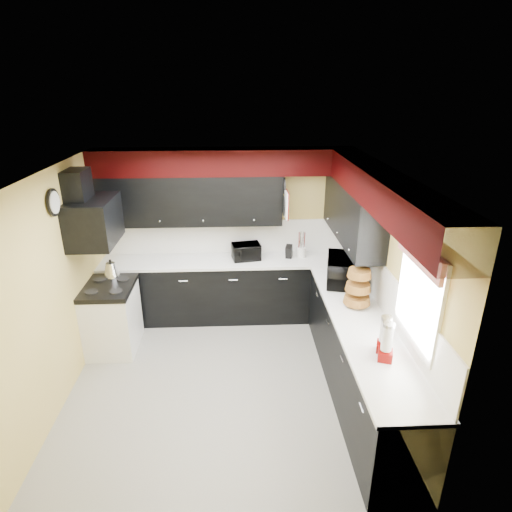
{
  "coord_description": "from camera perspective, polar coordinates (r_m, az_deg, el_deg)",
  "views": [
    {
      "loc": [
        0.16,
        -4.23,
        3.33
      ],
      "look_at": [
        0.39,
        0.7,
        1.31
      ],
      "focal_mm": 30.0,
      "sensor_mm": 36.0,
      "label": 1
    }
  ],
  "objects": [
    {
      "name": "counter_back",
      "position": [
        6.22,
        -3.98,
        -0.63
      ],
      "size": [
        3.62,
        0.64,
        0.04
      ],
      "primitive_type": "cube",
      "color": "white",
      "rests_on": "cab_back"
    },
    {
      "name": "ceiling",
      "position": [
        4.32,
        -4.87,
        11.05
      ],
      "size": [
        3.6,
        3.6,
        0.06
      ],
      "primitive_type": "cube",
      "color": "white",
      "rests_on": "wall_back"
    },
    {
      "name": "wall_back",
      "position": [
        6.38,
        -4.01,
        3.15
      ],
      "size": [
        3.6,
        0.06,
        2.5
      ],
      "primitive_type": "cube",
      "color": "#E0C666",
      "rests_on": "ground"
    },
    {
      "name": "cut_board",
      "position": [
        5.78,
        4.06,
        6.82
      ],
      "size": [
        0.03,
        0.26,
        0.35
      ],
      "primitive_type": "cube",
      "color": "white",
      "rests_on": "upper_back"
    },
    {
      "name": "upper_back",
      "position": [
        6.09,
        -8.93,
        7.4
      ],
      "size": [
        2.6,
        0.35,
        0.7
      ],
      "primitive_type": "cube",
      "color": "black",
      "rests_on": "wall_back"
    },
    {
      "name": "deco_plate",
      "position": [
        4.34,
        19.29,
        6.56
      ],
      "size": [
        0.03,
        0.24,
        0.24
      ],
      "primitive_type": null,
      "color": "white",
      "rests_on": "wall_right"
    },
    {
      "name": "hood_duct",
      "position": [
        5.43,
        -22.71,
        8.5
      ],
      "size": [
        0.24,
        0.4,
        0.4
      ],
      "primitive_type": "cube",
      "color": "black",
      "rests_on": "wall_left"
    },
    {
      "name": "toaster_oven",
      "position": [
        6.17,
        -1.31,
        0.59
      ],
      "size": [
        0.45,
        0.39,
        0.23
      ],
      "primitive_type": "imported",
      "rotation": [
        0.0,
        0.0,
        0.18
      ],
      "color": "black",
      "rests_on": "counter_back"
    },
    {
      "name": "pan_top",
      "position": [
        5.97,
        3.75,
        9.3
      ],
      "size": [
        0.03,
        0.22,
        0.4
      ],
      "primitive_type": null,
      "color": "black",
      "rests_on": "upper_back"
    },
    {
      "name": "dispenser_b",
      "position": [
        4.27,
        16.76,
        -10.22
      ],
      "size": [
        0.16,
        0.16,
        0.33
      ],
      "primitive_type": null,
      "rotation": [
        0.0,
        0.0,
        -0.34
      ],
      "color": "#660000",
      "rests_on": "counter_right"
    },
    {
      "name": "cab_back",
      "position": [
        6.42,
        -3.87,
        -4.49
      ],
      "size": [
        3.6,
        0.6,
        0.9
      ],
      "primitive_type": "cube",
      "color": "black",
      "rests_on": "ground"
    },
    {
      "name": "stove",
      "position": [
        6.0,
        -18.59,
        -7.97
      ],
      "size": [
        0.6,
        0.75,
        0.86
      ],
      "primitive_type": "cube",
      "color": "white",
      "rests_on": "ground"
    },
    {
      "name": "kettle",
      "position": [
        6.0,
        -18.74,
        -1.71
      ],
      "size": [
        0.22,
        0.22,
        0.19
      ],
      "primitive_type": null,
      "rotation": [
        0.0,
        0.0,
        -0.05
      ],
      "color": "silver",
      "rests_on": "cooktop"
    },
    {
      "name": "window",
      "position": [
        4.12,
        20.95,
        -5.01
      ],
      "size": [
        0.03,
        0.86,
        0.96
      ],
      "primitive_type": null,
      "color": "white",
      "rests_on": "wall_right"
    },
    {
      "name": "cab_right",
      "position": [
        5.06,
        13.54,
        -13.22
      ],
      "size": [
        0.6,
        3.0,
        0.9
      ],
      "primitive_type": "cube",
      "color": "black",
      "rests_on": "ground"
    },
    {
      "name": "knife_block",
      "position": [
        6.24,
        4.41,
        0.57
      ],
      "size": [
        0.12,
        0.14,
        0.19
      ],
      "primitive_type": "cube",
      "rotation": [
        0.0,
        0.0,
        -0.3
      ],
      "color": "black",
      "rests_on": "counter_back"
    },
    {
      "name": "counter_right",
      "position": [
        4.81,
        14.04,
        -8.63
      ],
      "size": [
        0.64,
        3.02,
        0.04
      ],
      "primitive_type": "cube",
      "color": "white",
      "rests_on": "cab_right"
    },
    {
      "name": "hood",
      "position": [
        5.49,
        -20.8,
        4.35
      ],
      "size": [
        0.5,
        0.78,
        0.55
      ],
      "primitive_type": "cube",
      "color": "black",
      "rests_on": "wall_left"
    },
    {
      "name": "valance",
      "position": [
        3.94,
        21.01,
        0.14
      ],
      "size": [
        0.04,
        0.88,
        0.2
      ],
      "primitive_type": "cube",
      "color": "red",
      "rests_on": "wall_right"
    },
    {
      "name": "cooktop",
      "position": [
        5.79,
        -19.14,
        -4.02
      ],
      "size": [
        0.62,
        0.77,
        0.06
      ],
      "primitive_type": "cube",
      "color": "black",
      "rests_on": "stove"
    },
    {
      "name": "soffit_back",
      "position": [
        5.94,
        -4.32,
        12.42
      ],
      "size": [
        3.6,
        0.36,
        0.35
      ],
      "primitive_type": "cube",
      "color": "black",
      "rests_on": "wall_back"
    },
    {
      "name": "microwave",
      "position": [
        5.55,
        11.66,
        -1.85
      ],
      "size": [
        0.54,
        0.69,
        0.34
      ],
      "primitive_type": "imported",
      "rotation": [
        0.0,
        0.0,
        1.36
      ],
      "color": "black",
      "rests_on": "counter_right"
    },
    {
      "name": "ground",
      "position": [
        5.39,
        -3.98,
        -16.01
      ],
      "size": [
        3.6,
        3.6,
        0.0
      ],
      "primitive_type": "plane",
      "color": "gray",
      "rests_on": "ground"
    },
    {
      "name": "baskets",
      "position": [
        4.98,
        13.45,
        -4.0
      ],
      "size": [
        0.27,
        0.27,
        0.5
      ],
      "primitive_type": null,
      "color": "brown",
      "rests_on": "upper_right"
    },
    {
      "name": "dispenser_a",
      "position": [
        4.15,
        17.02,
        -11.11
      ],
      "size": [
        0.16,
        0.16,
        0.35
      ],
      "primitive_type": null,
      "rotation": [
        0.0,
        0.0,
        -0.32
      ],
      "color": "maroon",
      "rests_on": "counter_right"
    },
    {
      "name": "wall_left",
      "position": [
        5.11,
        -25.06,
        -4.06
      ],
      "size": [
        0.06,
        3.6,
        2.5
      ],
      "primitive_type": "cube",
      "color": "#E0C666",
      "rests_on": "ground"
    },
    {
      "name": "splash_right",
      "position": [
        5.02,
        16.58,
        -4.03
      ],
      "size": [
        0.02,
        3.6,
        0.5
      ],
      "primitive_type": "cube",
      "color": "white",
      "rests_on": "counter_right"
    },
    {
      "name": "upper_right",
      "position": [
        5.55,
        12.75,
        5.67
      ],
      "size": [
        0.35,
        1.8,
        0.7
      ],
      "primitive_type": "cube",
      "color": "black",
      "rests_on": "wall_right"
    },
    {
      "name": "wall_right",
      "position": [
        5.0,
        16.76,
        -3.41
      ],
      "size": [
        0.06,
        3.6,
        2.5
      ],
      "primitive_type": "cube",
      "color": "#E0C666",
      "rests_on": "ground"
    },
    {
      "name": "pan_low",
      "position": [
        6.16,
        3.55,
        7.04
      ],
      "size": [
        0.03,
        0.24,
        0.42
      ],
      "primitive_type": null,
      "color": "black",
      "rests_on": "upper_back"
    },
    {
      "name": "utensil_crock",
      "position": [
        6.3,
        6.05,
        0.54
      ],
      "size": [
        0.18,
        0.18,
        0.15
      ],
      "primitive_type": "cylinder",
      "rotation": [
        0.0,
        0.0,
        0.29
      ],
      "color": "white",
      "rests_on": "counter_back"
    },
    {
      "name": "soffit_right",
      "position": [
        4.43,
        16.81,
        8.14
      ],
      "size": [
        0.36,
        3.24,
        0.35
      ],
      "primitive_type": "cube",
      "color": "black",
      "rests_on": "wall_right"
    },
    {
      "name": "clock",
      "position": [
        5.02,
        -25.4,
        6.47
      ],
      "size": [
        0.03,
        0.3,
        0.3
      ],
      "primitive_type": null,
      "color": "black",
      "rests_on": "wall_left"
    },
    {
      "name": "splash_back",
      "position": [
        6.39,
        -4.0,
        2.61
      ],
      "size": [
        3.6,
        0.02,
        0.5
      ],
      "primitive_type": "cube",
      "color": "white",
      "rests_on": "counter_back"
    },
    {
      "name": "pan_mid",
      "position": [
        5.91,
        3.82,
        6.66
      ],
      "size": [
        0.03,
        0.28,
        0.46
      ],
      "primitive_type": null,
      "color": "black",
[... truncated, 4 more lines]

